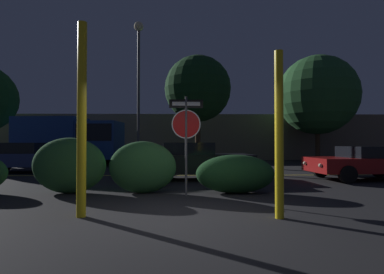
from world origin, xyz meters
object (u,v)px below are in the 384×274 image
object	(u,v)px
stop_sign	(186,126)
tree_0	(198,89)
hedge_bush_2	(143,167)
hedge_bush_3	(235,174)
passing_car_2	(190,160)
hedge_bush_1	(69,165)
delivery_truck	(72,139)
passing_car_3	(365,162)
tree_1	(317,95)
street_lamp	(139,65)
passing_car_1	(24,157)
yellow_pole_left	(82,119)
yellow_pole_right	(279,134)

from	to	relation	value
stop_sign	tree_0	bearing A→B (deg)	83.78
hedge_bush_2	hedge_bush_3	xyz separation A→B (m)	(2.49, -0.08, -0.18)
tree_0	passing_car_2	bearing A→B (deg)	-94.59
hedge_bush_1	delivery_truck	distance (m)	10.63
passing_car_2	passing_car_3	bearing A→B (deg)	81.97
hedge_bush_1	hedge_bush_3	size ratio (longest dim) A/B	0.92
hedge_bush_1	hedge_bush_2	world-z (taller)	hedge_bush_1
delivery_truck	passing_car_2	bearing A→B (deg)	49.57
tree_0	tree_1	bearing A→B (deg)	16.62
passing_car_3	street_lamp	world-z (taller)	street_lamp
passing_car_1	tree_0	distance (m)	10.02
yellow_pole_left	hedge_bush_3	xyz separation A→B (m)	(3.25, 2.49, -1.28)
passing_car_2	passing_car_1	bearing A→B (deg)	-114.79
yellow_pole_left	hedge_bush_1	xyz separation A→B (m)	(-1.21, 2.57, -1.05)
hedge_bush_3	passing_car_2	distance (m)	3.32
tree_1	hedge_bush_1	bearing A→B (deg)	-134.46
yellow_pole_right	passing_car_2	world-z (taller)	yellow_pole_right
passing_car_1	street_lamp	distance (m)	7.76
stop_sign	hedge_bush_3	bearing A→B (deg)	12.63
yellow_pole_left	stop_sign	bearing A→B (deg)	47.94
stop_sign	passing_car_2	world-z (taller)	stop_sign
hedge_bush_2	passing_car_1	distance (m)	8.41
tree_1	yellow_pole_right	bearing A→B (deg)	-116.21
hedge_bush_2	passing_car_1	world-z (taller)	hedge_bush_2
delivery_truck	street_lamp	bearing A→B (deg)	83.95
yellow_pole_left	street_lamp	world-z (taller)	street_lamp
yellow_pole_left	passing_car_2	distance (m)	6.07
yellow_pole_right	passing_car_2	size ratio (longest dim) A/B	0.65
passing_car_1	hedge_bush_3	bearing A→B (deg)	51.05
passing_car_2	street_lamp	xyz separation A→B (m)	(-2.90, 6.17, 5.15)
yellow_pole_right	passing_car_3	xyz separation A→B (m)	(4.89, 5.46, -0.88)
yellow_pole_left	passing_car_3	bearing A→B (deg)	31.88
hedge_bush_1	hedge_bush_2	bearing A→B (deg)	-0.16
yellow_pole_right	street_lamp	distance (m)	13.44
hedge_bush_2	passing_car_1	bearing A→B (deg)	137.36
hedge_bush_3	passing_car_2	xyz separation A→B (m)	(-1.16, 3.10, 0.18)
delivery_truck	yellow_pole_left	bearing A→B (deg)	25.63
passing_car_2	tree_0	xyz separation A→B (m)	(0.57, 7.05, 3.94)
hedge_bush_2	hedge_bush_3	bearing A→B (deg)	-1.74
yellow_pole_right	tree_0	xyz separation A→B (m)	(-0.94, 12.82, 3.12)
yellow_pole_right	passing_car_1	world-z (taller)	yellow_pole_right
passing_car_3	delivery_truck	distance (m)	15.23
stop_sign	yellow_pole_right	world-z (taller)	yellow_pole_right
yellow_pole_right	hedge_bush_2	distance (m)	4.04
hedge_bush_2	delivery_truck	size ratio (longest dim) A/B	0.29
passing_car_2	delivery_truck	world-z (taller)	delivery_truck
yellow_pole_right	hedge_bush_2	bearing A→B (deg)	136.05
hedge_bush_2	passing_car_3	xyz separation A→B (m)	(7.73, 2.72, -0.06)
yellow_pole_right	passing_car_3	size ratio (longest dim) A/B	0.73
hedge_bush_2	street_lamp	world-z (taller)	street_lamp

